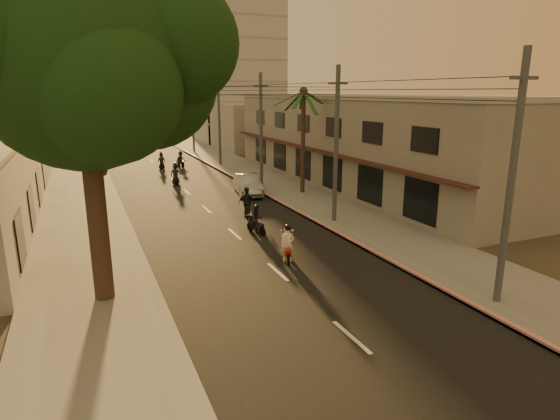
# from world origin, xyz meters

# --- Properties ---
(ground) EXTENTS (160.00, 160.00, 0.00)m
(ground) POSITION_xyz_m (0.00, 0.00, 0.00)
(ground) COLOR #383023
(ground) RESTS_ON ground
(road) EXTENTS (10.00, 140.00, 0.02)m
(road) POSITION_xyz_m (0.00, 20.00, 0.01)
(road) COLOR black
(road) RESTS_ON ground
(sidewalk_right) EXTENTS (5.00, 140.00, 0.12)m
(sidewalk_right) POSITION_xyz_m (7.50, 20.00, 0.06)
(sidewalk_right) COLOR slate
(sidewalk_right) RESTS_ON ground
(sidewalk_left) EXTENTS (5.00, 140.00, 0.12)m
(sidewalk_left) POSITION_xyz_m (-7.50, 20.00, 0.06)
(sidewalk_left) COLOR slate
(sidewalk_left) RESTS_ON ground
(curb_stripe) EXTENTS (0.20, 60.00, 0.20)m
(curb_stripe) POSITION_xyz_m (5.10, 15.00, 0.10)
(curb_stripe) COLOR red
(curb_stripe) RESTS_ON ground
(shophouse_row) EXTENTS (8.80, 34.20, 7.30)m
(shophouse_row) POSITION_xyz_m (13.95, 18.00, 3.65)
(shophouse_row) COLOR gray
(shophouse_row) RESTS_ON ground
(distant_tower) EXTENTS (12.10, 12.10, 28.00)m
(distant_tower) POSITION_xyz_m (16.00, 56.00, 14.00)
(distant_tower) COLOR #B7B5B2
(distant_tower) RESTS_ON ground
(broadleaf_tree) EXTENTS (9.60, 8.70, 12.10)m
(broadleaf_tree) POSITION_xyz_m (-6.61, 2.14, 8.48)
(broadleaf_tree) COLOR black
(broadleaf_tree) RESTS_ON ground
(palm_tree) EXTENTS (5.00, 5.00, 8.20)m
(palm_tree) POSITION_xyz_m (8.00, 16.00, 7.15)
(palm_tree) COLOR black
(palm_tree) RESTS_ON ground
(utility_poles) EXTENTS (1.20, 48.26, 9.00)m
(utility_poles) POSITION_xyz_m (6.20, 20.00, 6.54)
(utility_poles) COLOR #38383A
(utility_poles) RESTS_ON ground
(filler_right) EXTENTS (8.00, 14.00, 6.00)m
(filler_right) POSITION_xyz_m (14.00, 45.00, 3.00)
(filler_right) COLOR #A29C93
(filler_right) RESTS_ON ground
(filler_left_near) EXTENTS (8.00, 14.00, 4.40)m
(filler_left_near) POSITION_xyz_m (-14.00, 34.00, 2.20)
(filler_left_near) COLOR #A29C93
(filler_left_near) RESTS_ON ground
(filler_left_far) EXTENTS (8.00, 14.00, 7.00)m
(filler_left_far) POSITION_xyz_m (-14.00, 52.00, 3.50)
(filler_left_far) COLOR #A29C93
(filler_left_far) RESTS_ON ground
(scooter_red) EXTENTS (0.95, 1.71, 1.75)m
(scooter_red) POSITION_xyz_m (0.96, 3.08, 0.78)
(scooter_red) COLOR black
(scooter_red) RESTS_ON ground
(scooter_mid_a) EXTENTS (1.04, 1.65, 1.65)m
(scooter_mid_a) POSITION_xyz_m (1.15, 7.62, 0.75)
(scooter_mid_a) COLOR black
(scooter_mid_a) RESTS_ON ground
(scooter_mid_b) EXTENTS (1.28, 1.86, 1.88)m
(scooter_mid_b) POSITION_xyz_m (1.85, 11.22, 0.85)
(scooter_mid_b) COLOR black
(scooter_mid_b) RESTS_ON ground
(scooter_far_a) EXTENTS (0.98, 1.88, 1.85)m
(scooter_far_a) POSITION_xyz_m (-0.16, 23.40, 0.83)
(scooter_far_a) COLOR black
(scooter_far_a) RESTS_ON ground
(scooter_far_b) EXTENTS (1.25, 1.70, 1.68)m
(scooter_far_b) POSITION_xyz_m (2.13, 32.45, 0.77)
(scooter_far_b) COLOR black
(scooter_far_b) RESTS_ON ground
(parked_car) EXTENTS (3.22, 5.23, 1.54)m
(parked_car) POSITION_xyz_m (4.05, 17.26, 0.77)
(parked_car) COLOR #95979D
(parked_car) RESTS_ON ground
(scooter_far_c) EXTENTS (1.04, 1.74, 1.74)m
(scooter_far_c) POSITION_xyz_m (0.08, 31.83, 0.79)
(scooter_far_c) COLOR black
(scooter_far_c) RESTS_ON ground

